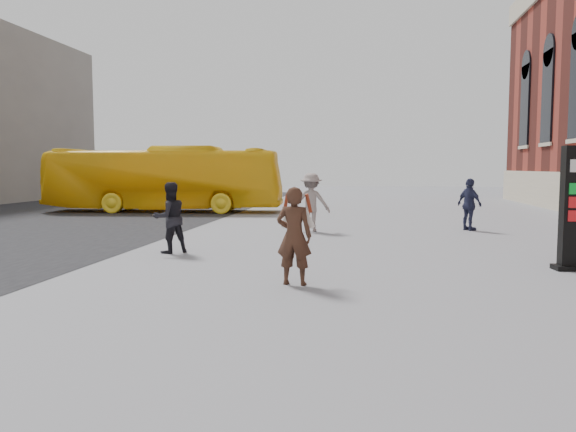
# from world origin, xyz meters

# --- Properties ---
(ground) EXTENTS (100.00, 100.00, 0.00)m
(ground) POSITION_xyz_m (0.00, 0.00, 0.00)
(ground) COLOR #9E9EA3
(woman) EXTENTS (0.67, 0.62, 1.70)m
(woman) POSITION_xyz_m (-0.56, -0.16, 0.87)
(woman) COLOR #362317
(woman) RESTS_ON ground
(bus) EXTENTS (10.76, 3.22, 2.95)m
(bus) POSITION_xyz_m (-8.44, 14.83, 1.48)
(bus) COLOR yellow
(bus) RESTS_ON road
(pedestrian_a) EXTENTS (1.03, 1.01, 1.67)m
(pedestrian_a) POSITION_xyz_m (-3.93, 2.99, 0.84)
(pedestrian_a) COLOR black
(pedestrian_a) RESTS_ON ground
(pedestrian_b) EXTENTS (1.19, 0.69, 1.84)m
(pedestrian_b) POSITION_xyz_m (-1.07, 7.91, 0.92)
(pedestrian_b) COLOR gray
(pedestrian_b) RESTS_ON ground
(pedestrian_c) EXTENTS (0.89, 1.04, 1.67)m
(pedestrian_c) POSITION_xyz_m (3.93, 8.87, 0.83)
(pedestrian_c) COLOR #2A2E4E
(pedestrian_c) RESTS_ON ground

